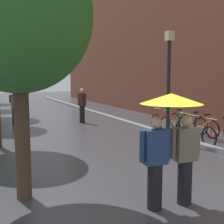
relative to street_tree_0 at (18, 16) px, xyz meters
The scene contains 13 objects.
ground_plane 4.65m from the street_tree_0, 32.58° to the right, with size 80.00×80.00×0.00m, color #38383D.
building_facade 15.21m from the street_tree_0, 33.07° to the left, with size 8.00×36.00×9.14m, color brown.
kerb_strip 10.68m from the street_tree_0, 54.49° to the left, with size 0.30×36.00×0.12m, color slate.
street_tree_0 is the anchor object (origin of this frame).
parked_bicycle_0 7.41m from the street_tree_0, 14.39° to the left, with size 1.09×0.72×0.96m.
parked_bicycle_1 7.73m from the street_tree_0, 21.67° to the left, with size 1.12×0.77×0.96m.
parked_bicycle_2 8.08m from the street_tree_0, 26.35° to the left, with size 1.17×0.84×0.96m.
parked_bicycle_3 8.46m from the street_tree_0, 32.83° to the left, with size 1.13×0.77×0.96m.
parked_bicycle_4 8.93m from the street_tree_0, 37.03° to the left, with size 1.10×0.73×0.96m.
couple_under_umbrella 3.39m from the street_tree_0, 31.55° to the right, with size 1.20×1.08×2.01m.
street_lamp_post 6.15m from the street_tree_0, 28.79° to the left, with size 0.24×0.24×3.82m.
pedestrian_walking_midground 9.50m from the street_tree_0, 64.41° to the left, with size 0.33×0.56×1.71m.
pedestrian_walking_far 9.36m from the street_tree_0, 84.77° to the left, with size 0.41×0.56×1.62m.
Camera 1 is at (-3.41, -3.86, 2.31)m, focal length 47.30 mm.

